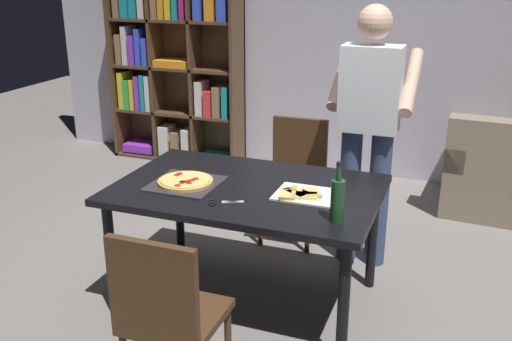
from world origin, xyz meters
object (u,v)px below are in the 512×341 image
at_px(bookshelf, 174,65).
at_px(pepperoni_pizza_on_tray, 185,182).
at_px(chair_near_camera, 167,311).
at_px(chair_far_side, 295,172).
at_px(kitchen_scissors, 220,202).
at_px(person_serving_pizza, 369,122).
at_px(dining_table, 247,198).
at_px(wine_bottle, 337,199).

distance_m(bookshelf, pepperoni_pizza_on_tray, 2.84).
relative_size(bookshelf, pepperoni_pizza_on_tray, 5.04).
xyz_separation_m(chair_near_camera, chair_far_side, (0.00, 1.98, 0.00)).
height_order(chair_near_camera, chair_far_side, same).
xyz_separation_m(chair_near_camera, kitchen_scissors, (-0.05, 0.70, 0.24)).
relative_size(chair_far_side, bookshelf, 0.46).
height_order(chair_near_camera, bookshelf, bookshelf).
height_order(bookshelf, person_serving_pizza, bookshelf).
distance_m(dining_table, chair_far_side, 1.00).
bearing_deg(chair_near_camera, chair_far_side, 90.00).
bearing_deg(dining_table, chair_near_camera, -90.00).
bearing_deg(bookshelf, chair_near_camera, -62.58).
height_order(person_serving_pizza, pepperoni_pizza_on_tray, person_serving_pizza).
relative_size(bookshelf, kitchen_scissors, 9.90).
bearing_deg(wine_bottle, dining_table, 154.05).
height_order(bookshelf, wine_bottle, bookshelf).
bearing_deg(chair_far_side, chair_near_camera, -90.00).
bearing_deg(chair_far_side, pepperoni_pizza_on_tray, -108.03).
height_order(bookshelf, kitchen_scissors, bookshelf).
relative_size(person_serving_pizza, wine_bottle, 5.54).
relative_size(person_serving_pizza, kitchen_scissors, 8.88).
bearing_deg(pepperoni_pizza_on_tray, bookshelf, 119.41).
bearing_deg(chair_near_camera, person_serving_pizza, 72.38).
distance_m(bookshelf, kitchen_scissors, 3.17).
height_order(chair_near_camera, pepperoni_pizza_on_tray, chair_near_camera).
xyz_separation_m(dining_table, person_serving_pizza, (0.56, 0.77, 0.32)).
bearing_deg(chair_far_side, wine_bottle, -64.87).
bearing_deg(chair_far_side, kitchen_scissors, -92.11).
bearing_deg(person_serving_pizza, chair_near_camera, -107.62).
distance_m(person_serving_pizza, pepperoni_pizza_on_tray, 1.28).
bearing_deg(person_serving_pizza, chair_far_side, 158.46).
xyz_separation_m(dining_table, chair_near_camera, (-0.00, -0.99, -0.16)).
height_order(dining_table, bookshelf, bookshelf).
xyz_separation_m(wine_bottle, kitchen_scissors, (-0.65, 0.01, -0.11)).
distance_m(chair_near_camera, chair_far_side, 1.98).
relative_size(dining_table, chair_far_side, 1.70).
height_order(bookshelf, pepperoni_pizza_on_tray, bookshelf).
height_order(pepperoni_pizza_on_tray, wine_bottle, wine_bottle).
height_order(chair_far_side, wine_bottle, wine_bottle).
distance_m(wine_bottle, kitchen_scissors, 0.66).
xyz_separation_m(chair_far_side, wine_bottle, (0.60, -1.28, 0.36)).
distance_m(chair_far_side, person_serving_pizza, 0.77).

